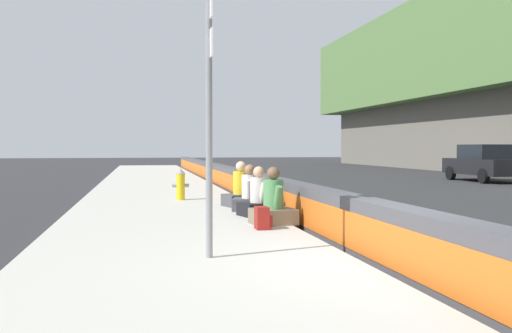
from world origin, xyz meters
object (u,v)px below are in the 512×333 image
Objects in this scene: seated_person_foreground at (273,206)px; seated_person_middle at (259,200)px; backpack at (263,218)px; route_sign_post at (209,100)px; parked_car_fourth at (484,163)px; fire_hydrant at (181,184)px; seated_person_rear at (250,196)px; seated_person_far at (241,192)px.

seated_person_middle is (1.36, 0.01, -0.01)m from seated_person_foreground.
route_sign_post is at bearing 153.43° from backpack.
parked_car_fourth is at bearing -43.35° from backpack.
fire_hydrant is at bearing 9.82° from backpack.
seated_person_rear is 1.02m from seated_person_far.
parked_car_fourth reaches higher than seated_person_middle.
seated_person_middle is at bearing 0.26° from seated_person_foreground.
route_sign_post is at bearing 153.05° from seated_person_foreground.
seated_person_far is at bearing 127.86° from parked_car_fourth.
route_sign_post is 8.64m from fire_hydrant.
seated_person_far is (3.40, 0.04, 0.01)m from seated_person_foreground.
seated_person_middle is at bearing -9.51° from backpack.
fire_hydrant is 2.20× the size of backpack.
seated_person_foreground is at bearing -28.41° from backpack.
seated_person_rear is 0.96× the size of seated_person_far.
seated_person_rear is at bearing -15.93° from route_sign_post.
seated_person_foreground is 0.73m from backpack.
seated_person_foreground is 2.37m from seated_person_rear.
seated_person_far is 16.65m from parked_car_fourth.
seated_person_rear is at bearing -6.26° from backpack.
seated_person_rear reaches higher than backpack.
seated_person_middle reaches higher than fire_hydrant.
fire_hydrant is at bearing 33.74° from seated_person_far.
fire_hydrant is at bearing 24.38° from seated_person_rear.
seated_person_foreground is (-5.40, -1.38, -0.11)m from fire_hydrant.
seated_person_middle is 0.95× the size of seated_person_far.
seated_person_far is 0.24× the size of parked_car_fourth.
seated_person_far is 4.04m from backpack.
route_sign_post is 9.00× the size of backpack.
seated_person_middle is 17.95m from parked_car_fourth.
seated_person_middle is 2.04m from seated_person_far.
route_sign_post is 5.02m from seated_person_middle.
route_sign_post is 22.26m from parked_car_fourth.
route_sign_post reaches higher than fire_hydrant.
seated_person_foreground is 1.04× the size of seated_person_middle.
seated_person_far is 2.77× the size of backpack.
seated_person_far is (2.04, 0.03, 0.02)m from seated_person_middle.
seated_person_middle is 2.02m from backpack.
seated_person_foreground is 3.40m from seated_person_far.
seated_person_middle is 2.62× the size of backpack.
seated_person_foreground is at bearing 136.09° from parked_car_fourth.
seated_person_middle is at bearing 133.07° from parked_car_fourth.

